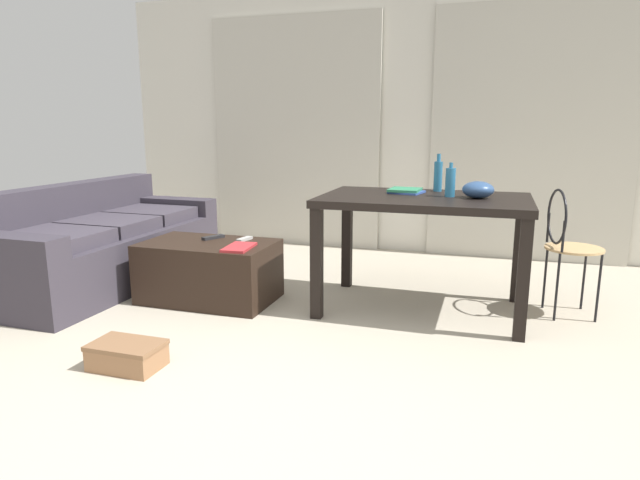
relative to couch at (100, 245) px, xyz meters
name	(u,v)px	position (x,y,z in m)	size (l,w,h in m)	color
ground_plane	(348,320)	(2.10, -0.25, -0.30)	(8.38, 8.38, 0.00)	#B2A893
wall_back	(407,122)	(2.10, 1.90, 0.95)	(5.87, 0.10, 2.51)	silver
curtains	(405,134)	(2.10, 1.81, 0.84)	(4.01, 0.03, 2.29)	beige
couch	(100,245)	(0.00, 0.00, 0.00)	(0.92, 2.03, 0.77)	#38333D
coffee_table	(209,271)	(1.05, -0.14, -0.09)	(0.92, 0.56, 0.42)	black
craft_table	(424,212)	(2.51, 0.11, 0.37)	(1.34, 0.85, 0.77)	black
wire_chair	(566,237)	(3.40, 0.29, 0.22)	(0.36, 0.38, 0.84)	tan
bottle_near	(438,176)	(2.56, 0.42, 0.58)	(0.06, 0.06, 0.26)	teal
bottle_far	(450,182)	(2.67, 0.15, 0.57)	(0.06, 0.06, 0.22)	teal
bowl	(478,190)	(2.84, 0.14, 0.53)	(0.20, 0.20, 0.11)	#2D4C7A
book_stack	(406,191)	(2.36, 0.26, 0.49)	(0.24, 0.24, 0.03)	#33519E
scissors	(479,193)	(2.84, 0.39, 0.48)	(0.06, 0.12, 0.00)	#9EA0A5
tv_remote_primary	(213,237)	(1.02, -0.02, 0.13)	(0.05, 0.17, 0.02)	#232326
tv_remote_secondary	(244,239)	(1.26, -0.01, 0.13)	(0.05, 0.14, 0.02)	#B7B7B2
magazine	(239,247)	(1.34, -0.26, 0.13)	(0.16, 0.28, 0.02)	red
shoebox	(127,355)	(1.19, -1.27, -0.23)	(0.37, 0.23, 0.14)	#996B47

